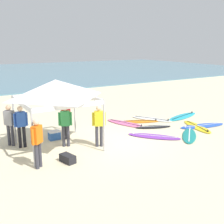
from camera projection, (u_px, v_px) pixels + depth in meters
The scene contains 19 objects.
ground_plane at pixel (114, 142), 11.82m from camera, with size 80.00×80.00×0.00m, color beige.
canopy_tent at pixel (56, 89), 10.70m from camera, with size 2.85×2.85×2.75m.
surfboard_purple at pixel (154, 136), 12.45m from camera, with size 2.05×2.21×0.19m.
surfboard_blue at pixel (202, 126), 14.06m from camera, with size 2.62×1.19×0.19m.
surfboard_pink at pixel (126, 123), 14.47m from camera, with size 1.40×2.46×0.19m.
surfboard_cyan at pixel (183, 116), 15.88m from camera, with size 2.66×1.29×0.19m.
surfboard_black at pixel (154, 127), 13.87m from camera, with size 1.86×1.14×0.19m.
surfboard_teal at pixel (189, 135), 12.57m from camera, with size 2.05×1.94×0.19m.
surfboard_white at pixel (152, 119), 15.34m from camera, with size 1.69×2.30×0.19m.
surfboard_yellow at pixel (197, 127), 13.90m from camera, with size 1.24×2.34×0.19m.
surfboard_orange at pixel (140, 121), 14.87m from camera, with size 2.16×1.43×0.19m.
person_grey at pixel (10, 122), 11.20m from camera, with size 0.40×0.43×1.71m.
person_blue at pixel (21, 124), 11.00m from camera, with size 0.55×0.24×1.71m.
person_red at pixel (66, 117), 12.02m from camera, with size 0.51×0.35×1.71m.
person_green at pixel (65, 123), 11.11m from camera, with size 0.51×0.35×1.71m.
person_yellow at pixel (99, 123), 11.10m from camera, with size 0.51×0.35×1.71m.
person_orange at pixel (37, 140), 9.15m from camera, with size 0.44×0.40×1.71m.
gear_bag_near_tent at pixel (68, 158), 9.78m from camera, with size 0.60×0.32×0.28m, color #232328.
cooler_box at pixel (54, 135), 12.10m from camera, with size 0.50×0.36×0.39m.
Camera 1 is at (-5.90, -9.48, 4.08)m, focal length 44.41 mm.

